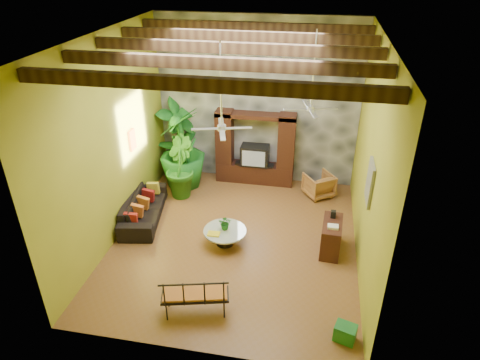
% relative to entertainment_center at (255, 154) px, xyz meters
% --- Properties ---
extents(ground, '(7.00, 7.00, 0.00)m').
position_rel_entertainment_center_xyz_m(ground, '(0.00, -3.14, -0.97)').
color(ground, brown).
rests_on(ground, ground).
extents(ceiling, '(6.00, 7.00, 0.02)m').
position_rel_entertainment_center_xyz_m(ceiling, '(0.00, -3.14, 4.03)').
color(ceiling, silver).
rests_on(ceiling, back_wall).
extents(back_wall, '(6.00, 0.02, 5.00)m').
position_rel_entertainment_center_xyz_m(back_wall, '(0.00, 0.36, 1.53)').
color(back_wall, olive).
rests_on(back_wall, ground).
extents(left_wall, '(0.02, 7.00, 5.00)m').
position_rel_entertainment_center_xyz_m(left_wall, '(-3.00, -3.14, 1.53)').
color(left_wall, olive).
rests_on(left_wall, ground).
extents(right_wall, '(0.02, 7.00, 5.00)m').
position_rel_entertainment_center_xyz_m(right_wall, '(3.00, -3.14, 1.53)').
color(right_wall, olive).
rests_on(right_wall, ground).
extents(stone_accent_wall, '(5.98, 0.10, 4.98)m').
position_rel_entertainment_center_xyz_m(stone_accent_wall, '(0.00, 0.30, 1.53)').
color(stone_accent_wall, '#3C4045').
rests_on(stone_accent_wall, ground).
extents(ceiling_beams, '(5.95, 5.36, 0.22)m').
position_rel_entertainment_center_xyz_m(ceiling_beams, '(0.00, -3.14, 3.81)').
color(ceiling_beams, '#31200F').
rests_on(ceiling_beams, ceiling).
extents(entertainment_center, '(2.40, 0.55, 2.30)m').
position_rel_entertainment_center_xyz_m(entertainment_center, '(0.00, 0.00, 0.00)').
color(entertainment_center, black).
rests_on(entertainment_center, ground).
extents(ceiling_fan_front, '(1.28, 1.28, 1.86)m').
position_rel_entertainment_center_xyz_m(ceiling_fan_front, '(-0.20, -3.54, 2.44)').
color(ceiling_fan_front, silver).
rests_on(ceiling_fan_front, ceiling).
extents(ceiling_fan_back, '(1.28, 1.28, 1.86)m').
position_rel_entertainment_center_xyz_m(ceiling_fan_back, '(1.60, -1.94, 2.44)').
color(ceiling_fan_back, silver).
rests_on(ceiling_fan_back, ceiling).
extents(wall_art_mask, '(0.06, 0.32, 0.55)m').
position_rel_entertainment_center_xyz_m(wall_art_mask, '(-2.96, -2.14, 1.13)').
color(wall_art_mask, '#C38D16').
rests_on(wall_art_mask, left_wall).
extents(wall_art_painting, '(0.06, 0.70, 0.90)m').
position_rel_entertainment_center_xyz_m(wall_art_painting, '(2.96, -3.74, 1.33)').
color(wall_art_painting, teal).
rests_on(wall_art_painting, right_wall).
extents(sofa, '(1.30, 2.46, 0.68)m').
position_rel_entertainment_center_xyz_m(sofa, '(-2.65, -2.65, -0.62)').
color(sofa, black).
rests_on(sofa, ground).
extents(wicker_armchair, '(1.06, 1.06, 0.71)m').
position_rel_entertainment_center_xyz_m(wicker_armchair, '(2.01, -0.52, -0.61)').
color(wicker_armchair, olive).
rests_on(wicker_armchair, ground).
extents(tall_plant_a, '(1.57, 1.62, 2.57)m').
position_rel_entertainment_center_xyz_m(tall_plant_a, '(-2.39, -0.06, 0.32)').
color(tall_plant_a, '#195F1E').
rests_on(tall_plant_a, ground).
extents(tall_plant_b, '(1.19, 1.27, 1.83)m').
position_rel_entertainment_center_xyz_m(tall_plant_b, '(-2.05, -1.22, -0.05)').
color(tall_plant_b, '#24691B').
rests_on(tall_plant_b, ground).
extents(tall_plant_c, '(1.58, 1.58, 2.46)m').
position_rel_entertainment_center_xyz_m(tall_plant_c, '(-2.12, -0.62, 0.27)').
color(tall_plant_c, '#1B671E').
rests_on(tall_plant_c, ground).
extents(coffee_table, '(1.07, 1.07, 0.40)m').
position_rel_entertainment_center_xyz_m(coffee_table, '(-0.23, -3.34, -0.71)').
color(coffee_table, black).
rests_on(coffee_table, ground).
extents(centerpiece_plant, '(0.34, 0.30, 0.36)m').
position_rel_entertainment_center_xyz_m(centerpiece_plant, '(-0.22, -3.28, -0.39)').
color(centerpiece_plant, '#185817').
rests_on(centerpiece_plant, coffee_table).
extents(yellow_tray, '(0.31, 0.22, 0.03)m').
position_rel_entertainment_center_xyz_m(yellow_tray, '(-0.46, -3.56, -0.55)').
color(yellow_tray, yellow).
rests_on(yellow_tray, coffee_table).
extents(iron_bench, '(1.41, 0.80, 0.57)m').
position_rel_entertainment_center_xyz_m(iron_bench, '(-0.32, -5.78, -0.42)').
color(iron_bench, black).
rests_on(iron_bench, ground).
extents(side_console, '(0.51, 1.03, 0.80)m').
position_rel_entertainment_center_xyz_m(side_console, '(2.37, -3.13, -0.56)').
color(side_console, '#3B1B12').
rests_on(side_console, ground).
extents(green_bin, '(0.47, 0.40, 0.35)m').
position_rel_entertainment_center_xyz_m(green_bin, '(2.65, -5.85, -0.79)').
color(green_bin, '#1F763A').
rests_on(green_bin, ground).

